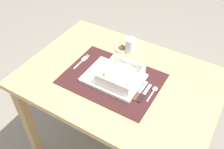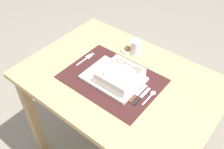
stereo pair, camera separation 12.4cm
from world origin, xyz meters
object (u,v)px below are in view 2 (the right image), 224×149
Objects in this scene: drinking_glass at (136,48)px; condiment_saucer at (127,49)px; spoon at (152,94)px; dining_table at (119,93)px; bread_knife at (137,95)px; butter_knife at (141,97)px; fork at (87,58)px; porridge_bowl at (120,76)px.

drinking_glass reaches higher than condiment_saucer.
drinking_glass is (-0.25, 0.22, 0.03)m from spoon.
dining_table is 7.09× the size of bread_knife.
butter_knife is (0.16, -0.05, 0.12)m from dining_table.
bread_knife is 0.33m from drinking_glass.
bread_knife is (0.37, -0.05, 0.00)m from fork.
butter_knife and bread_knife have the same top height.
drinking_glass is at bearing 131.19° from butter_knife.
condiment_saucer is at bearing 118.10° from porridge_bowl.
fork reaches higher than dining_table.
spoon reaches higher than butter_knife.
fork is at bearing 175.47° from bread_knife.
porridge_bowl reaches higher than spoon.
condiment_saucer is (-0.24, 0.25, 0.00)m from bread_knife.
condiment_saucer reaches higher than bread_knife.
spoon is 0.81× the size of butter_knife.
spoon is at bearing 57.90° from butter_knife.
dining_table is 7.27× the size of fork.
condiment_saucer is (-0.10, 0.20, 0.12)m from dining_table.
porridge_bowl is 0.12m from bread_knife.
drinking_glass is 0.06m from condiment_saucer.
drinking_glass is at bearing 129.43° from bread_knife.
porridge_bowl is at bearing -61.90° from condiment_saucer.
porridge_bowl is 1.34× the size of fork.
porridge_bowl is at bearing -7.71° from fork.
porridge_bowl reaches higher than bread_knife.
spoon is at bearing -41.78° from drinking_glass.
condiment_saucer is at bearing 142.20° from spoon.
drinking_glass reaches higher than dining_table.
bread_knife is at bearing -144.98° from spoon.
bread_knife is at bearing -8.70° from porridge_bowl.
butter_knife is at bearing -8.64° from porridge_bowl.
fork is (-0.25, 0.03, -0.04)m from porridge_bowl.
fork is (-0.24, 0.01, 0.12)m from dining_table.
butter_knife is 0.36m from condiment_saucer.
dining_table is at bearing 165.74° from bread_knife.
spoon is at bearing -34.96° from condiment_saucer.
condiment_saucer is (-0.29, 0.20, 0.00)m from spoon.
butter_knife is at bearing -16.20° from dining_table.
spoon is (0.17, 0.02, -0.03)m from porridge_bowl.
spoon is at bearing 41.12° from bread_knife.
drinking_glass reaches higher than butter_knife.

